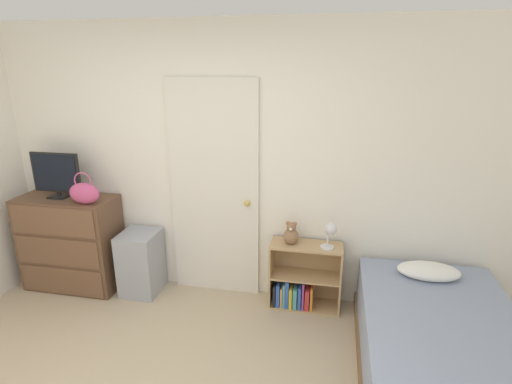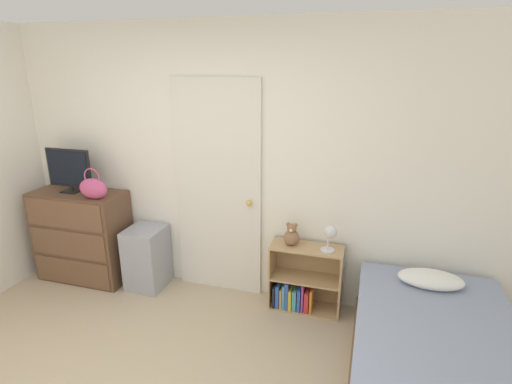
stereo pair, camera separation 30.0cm
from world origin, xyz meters
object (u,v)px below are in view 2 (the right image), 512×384
at_px(tv, 69,170).
at_px(bookshelf, 301,284).
at_px(dresser, 83,236).
at_px(bed, 437,373).
at_px(storage_bin, 147,258).
at_px(desk_lamp, 330,234).
at_px(teddy_bear, 292,235).
at_px(handbag, 93,188).

distance_m(tv, bookshelf, 2.52).
relative_size(dresser, bed, 0.48).
bearing_deg(storage_bin, desk_lamp, 0.55).
height_order(storage_bin, bookshelf, same).
bearing_deg(dresser, bed, -12.86).
bearing_deg(bed, dresser, 167.14).
bearing_deg(bed, desk_lamp, 135.21).
bearing_deg(bed, storage_bin, 163.22).
distance_m(tv, teddy_bear, 2.29).
xyz_separation_m(dresser, tv, (-0.06, 0.01, 0.70)).
relative_size(storage_bin, teddy_bear, 2.95).
distance_m(dresser, handbag, 0.66).
bearing_deg(teddy_bear, dresser, -177.78).
bearing_deg(desk_lamp, bed, -44.79).
distance_m(storage_bin, bed, 2.73).
distance_m(tv, handbag, 0.40).
distance_m(bookshelf, bed, 1.36).
bearing_deg(handbag, bookshelf, 5.77).
height_order(bookshelf, desk_lamp, desk_lamp).
bearing_deg(teddy_bear, tv, -178.07).
xyz_separation_m(bookshelf, desk_lamp, (0.24, -0.04, 0.55)).
bearing_deg(teddy_bear, bookshelf, 1.49).
bearing_deg(tv, storage_bin, 1.26).
bearing_deg(tv, teddy_bear, 1.93).
xyz_separation_m(dresser, bed, (3.34, -0.76, -0.22)).
xyz_separation_m(desk_lamp, bed, (0.81, -0.81, -0.54)).
relative_size(tv, teddy_bear, 2.31).
xyz_separation_m(storage_bin, teddy_bear, (1.46, 0.06, 0.41)).
height_order(tv, bed, tv).
bearing_deg(storage_bin, dresser, -177.92).
distance_m(dresser, teddy_bear, 2.20).
distance_m(bookshelf, desk_lamp, 0.61).
bearing_deg(desk_lamp, dresser, -179.01).
distance_m(storage_bin, desk_lamp, 1.87).
bearing_deg(dresser, bookshelf, 2.19).
relative_size(dresser, teddy_bear, 4.45).
height_order(teddy_bear, desk_lamp, desk_lamp).
xyz_separation_m(handbag, storage_bin, (0.42, 0.14, -0.74)).
relative_size(storage_bin, desk_lamp, 2.57).
bearing_deg(storage_bin, tv, -178.74).
bearing_deg(storage_bin, handbag, -161.72).
bearing_deg(bookshelf, handbag, -174.23).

